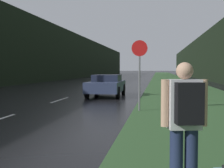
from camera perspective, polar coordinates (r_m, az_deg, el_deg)
grass_verge at (r=40.73m, az=11.17°, el=0.34°), size 6.00×240.00×0.02m
lane_stripe_c at (r=17.26m, az=-9.49°, el=-2.88°), size 0.12×3.00×0.01m
lane_stripe_d at (r=24.00m, az=-4.37°, el=-1.28°), size 0.12×3.00×0.01m
treeline_far_side at (r=53.03m, az=-8.79°, el=5.28°), size 2.00×140.00×8.12m
treeline_near_side at (r=51.31m, az=17.38°, el=4.80°), size 2.00×140.00×7.26m
stop_sign at (r=12.43m, az=5.04°, el=2.81°), size 0.63×0.07×2.83m
hitchhiker_with_backpack at (r=4.17m, az=13.20°, el=-6.52°), size 0.61×0.48×1.77m
car_passing_near at (r=19.25m, az=-1.01°, el=-0.18°), size 2.00×4.59×1.33m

